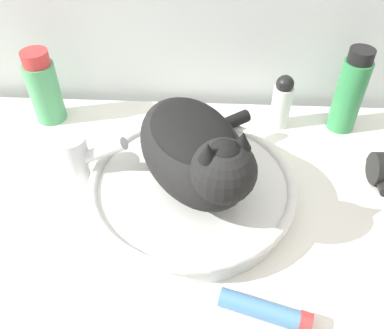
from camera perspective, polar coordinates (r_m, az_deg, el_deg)
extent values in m
cube|color=white|center=(1.17, -2.35, -17.79)|extent=(1.18, 0.61, 0.85)
cylinder|color=silver|center=(0.79, 0.05, -3.68)|extent=(0.38, 0.38, 0.05)
torus|color=silver|center=(0.77, 0.05, -2.52)|extent=(0.40, 0.40, 0.02)
ellipsoid|color=black|center=(0.71, 0.06, 1.98)|extent=(0.28, 0.32, 0.14)
ellipsoid|color=black|center=(0.69, 0.06, 4.41)|extent=(0.21, 0.24, 0.06)
sphere|color=black|center=(0.61, 4.44, -0.95)|extent=(0.10, 0.10, 0.10)
sphere|color=black|center=(0.59, 4.59, 1.00)|extent=(0.06, 0.06, 0.06)
cone|color=black|center=(0.57, 2.21, 1.86)|extent=(0.03, 0.03, 0.03)
cone|color=black|center=(0.59, 7.13, 3.42)|extent=(0.03, 0.03, 0.03)
cylinder|color=black|center=(0.84, 1.89, 4.44)|extent=(0.19, 0.15, 0.03)
cylinder|color=silver|center=(0.84, -15.57, -1.08)|extent=(0.04, 0.04, 0.06)
cylinder|color=silver|center=(0.78, -12.89, 1.67)|extent=(0.12, 0.04, 0.08)
cylinder|color=silver|center=(0.80, -16.36, 1.99)|extent=(0.06, 0.06, 0.06)
cylinder|color=#4CA366|center=(1.02, -19.91, 9.48)|extent=(0.07, 0.07, 0.14)
cylinder|color=red|center=(0.97, -21.17, 13.75)|extent=(0.06, 0.06, 0.03)
cylinder|color=silver|center=(0.97, 12.36, 7.92)|extent=(0.04, 0.04, 0.10)
sphere|color=black|center=(0.94, 12.92, 10.95)|extent=(0.04, 0.04, 0.04)
cylinder|color=#338C4C|center=(0.99, 21.11, 8.95)|extent=(0.06, 0.06, 0.17)
cylinder|color=black|center=(0.94, 22.67, 13.92)|extent=(0.05, 0.05, 0.03)
cylinder|color=#4C7FB2|center=(0.66, 9.33, -19.33)|extent=(0.13, 0.06, 0.03)
cylinder|color=red|center=(0.67, 15.60, -20.67)|extent=(0.03, 0.04, 0.03)
cylinder|color=black|center=(0.91, 24.98, -1.29)|extent=(0.03, 0.10, 0.03)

